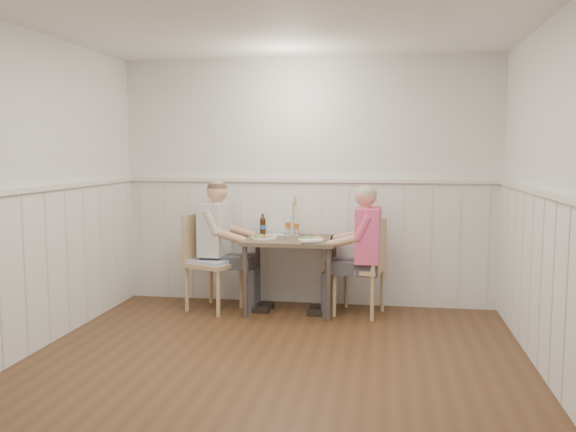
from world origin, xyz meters
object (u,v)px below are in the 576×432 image
object	(u,v)px
chair_right	(365,264)
grass_vase	(292,217)
diner_cream	(219,254)
dining_table	(291,248)
chair_left	(209,258)
man_in_pink	(364,261)
beer_bottle	(263,226)

from	to	relation	value
chair_right	grass_vase	size ratio (longest dim) A/B	2.17
diner_cream	chair_right	bearing A→B (deg)	-1.20
dining_table	chair_left	distance (m)	0.86
chair_right	diner_cream	distance (m)	1.50
chair_left	grass_vase	world-z (taller)	grass_vase
grass_vase	man_in_pink	bearing A→B (deg)	-21.23
beer_bottle	man_in_pink	bearing A→B (deg)	-13.78
man_in_pink	grass_vase	distance (m)	0.90
diner_cream	grass_vase	world-z (taller)	diner_cream
dining_table	chair_left	size ratio (longest dim) A/B	0.93
grass_vase	dining_table	bearing A→B (deg)	-83.67
chair_left	man_in_pink	distance (m)	1.58
chair_right	beer_bottle	xyz separation A→B (m)	(-1.08, 0.21, 0.33)
chair_right	man_in_pink	distance (m)	0.06
diner_cream	chair_left	bearing A→B (deg)	-147.11
dining_table	grass_vase	xyz separation A→B (m)	(-0.03, 0.24, 0.30)
diner_cream	beer_bottle	distance (m)	0.54
dining_table	chair_left	xyz separation A→B (m)	(-0.85, -0.03, -0.11)
chair_left	grass_vase	size ratio (longest dim) A/B	2.25
man_in_pink	beer_bottle	xyz separation A→B (m)	(-1.07, 0.26, 0.29)
man_in_pink	diner_cream	distance (m)	1.50
dining_table	grass_vase	distance (m)	0.38
dining_table	diner_cream	size ratio (longest dim) A/B	0.68
chair_right	beer_bottle	size ratio (longest dim) A/B	4.24
chair_left	beer_bottle	size ratio (longest dim) A/B	4.39
dining_table	beer_bottle	bearing A→B (deg)	148.18
man_in_pink	diner_cream	xyz separation A→B (m)	(-1.49, 0.08, 0.01)
dining_table	man_in_pink	xyz separation A→B (m)	(0.73, -0.05, -0.09)
chair_left	man_in_pink	bearing A→B (deg)	-0.79
chair_left	chair_right	bearing A→B (deg)	0.94
man_in_pink	diner_cream	size ratio (longest dim) A/B	0.98
chair_right	man_in_pink	xyz separation A→B (m)	(-0.01, -0.05, 0.04)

